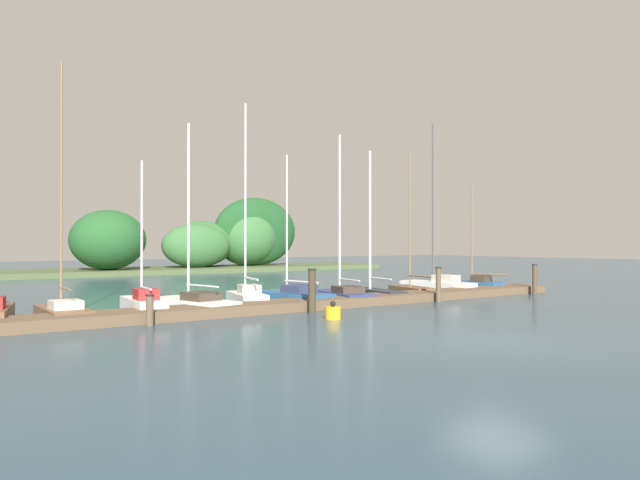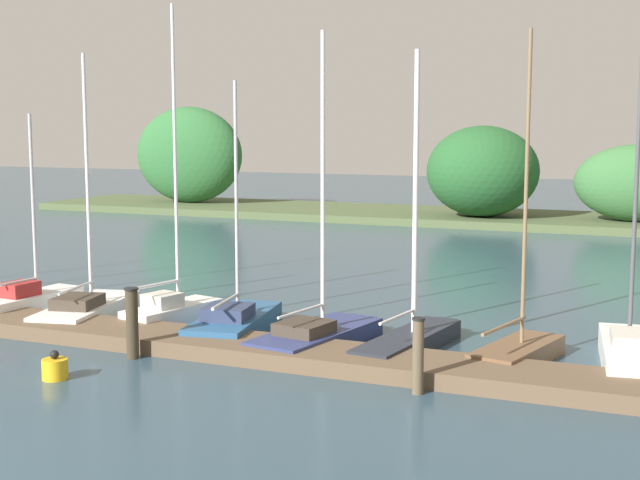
# 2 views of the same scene
# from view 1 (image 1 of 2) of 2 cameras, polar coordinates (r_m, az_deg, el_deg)

# --- Properties ---
(ground) EXTENTS (160.00, 160.00, 0.00)m
(ground) POSITION_cam_1_polar(r_m,az_deg,el_deg) (15.35, 16.65, -9.59)
(ground) COLOR #2D4756
(dock_pier) EXTENTS (28.56, 1.80, 0.35)m
(dock_pier) POSITION_cam_1_polar(r_m,az_deg,el_deg) (22.06, -2.21, -6.32)
(dock_pier) COLOR brown
(dock_pier) RESTS_ON ground
(far_shore) EXTENTS (52.55, 8.52, 6.80)m
(far_shore) POSITION_cam_1_polar(r_m,az_deg,el_deg) (50.88, -16.61, -0.25)
(far_shore) COLOR #4C5B38
(far_shore) RESTS_ON ground
(sailboat_2) EXTENTS (1.25, 3.50, 8.37)m
(sailboat_2) POSITION_cam_1_polar(r_m,az_deg,el_deg) (20.60, -23.94, -6.25)
(sailboat_2) COLOR brown
(sailboat_2) RESTS_ON ground
(sailboat_3) EXTENTS (1.18, 3.33, 5.37)m
(sailboat_3) POSITION_cam_1_polar(r_m,az_deg,el_deg) (21.16, -16.99, -5.98)
(sailboat_3) COLOR white
(sailboat_3) RESTS_ON ground
(sailboat_4) EXTENTS (2.17, 4.35, 6.89)m
(sailboat_4) POSITION_cam_1_polar(r_m,az_deg,el_deg) (21.83, -12.49, -5.98)
(sailboat_4) COLOR white
(sailboat_4) RESTS_ON ground
(sailboat_5) EXTENTS (1.55, 3.06, 8.03)m
(sailboat_5) POSITION_cam_1_polar(r_m,az_deg,el_deg) (23.18, -7.24, -5.40)
(sailboat_5) COLOR white
(sailboat_5) RESTS_ON ground
(sailboat_6) EXTENTS (2.04, 4.12, 6.12)m
(sailboat_6) POSITION_cam_1_polar(r_m,az_deg,el_deg) (23.94, -2.98, -5.48)
(sailboat_6) COLOR #285684
(sailboat_6) RESTS_ON ground
(sailboat_7) EXTENTS (2.00, 4.20, 7.15)m
(sailboat_7) POSITION_cam_1_polar(r_m,az_deg,el_deg) (24.98, 2.13, -5.27)
(sailboat_7) COLOR navy
(sailboat_7) RESTS_ON ground
(sailboat_8) EXTENTS (1.44, 4.32, 6.70)m
(sailboat_8) POSITION_cam_1_polar(r_m,az_deg,el_deg) (26.65, 5.05, -4.87)
(sailboat_8) COLOR #232833
(sailboat_8) RESTS_ON ground
(sailboat_9) EXTENTS (1.64, 3.30, 7.04)m
(sailboat_9) POSITION_cam_1_polar(r_m,az_deg,el_deg) (28.26, 8.88, -4.69)
(sailboat_9) COLOR brown
(sailboat_9) RESTS_ON ground
(sailboat_10) EXTENTS (1.64, 4.26, 8.52)m
(sailboat_10) POSITION_cam_1_polar(r_m,az_deg,el_deg) (30.13, 11.29, -4.26)
(sailboat_10) COLOR white
(sailboat_10) RESTS_ON ground
(sailboat_11) EXTENTS (1.61, 3.27, 5.50)m
(sailboat_11) POSITION_cam_1_polar(r_m,az_deg,el_deg) (31.26, 14.86, -4.24)
(sailboat_11) COLOR #285684
(sailboat_11) RESTS_ON ground
(mooring_piling_1) EXTENTS (0.26, 0.26, 0.94)m
(mooring_piling_1) POSITION_cam_1_polar(r_m,az_deg,el_deg) (18.26, -16.34, -6.60)
(mooring_piling_1) COLOR brown
(mooring_piling_1) RESTS_ON ground
(mooring_piling_2) EXTENTS (0.31, 0.31, 1.57)m
(mooring_piling_2) POSITION_cam_1_polar(r_m,az_deg,el_deg) (20.93, -0.79, -4.96)
(mooring_piling_2) COLOR #3D3323
(mooring_piling_2) RESTS_ON ground
(mooring_piling_3) EXTENTS (0.25, 0.25, 1.47)m
(mooring_piling_3) POSITION_cam_1_polar(r_m,az_deg,el_deg) (25.14, 11.52, -4.28)
(mooring_piling_3) COLOR brown
(mooring_piling_3) RESTS_ON ground
(mooring_piling_4) EXTENTS (0.24, 0.24, 1.47)m
(mooring_piling_4) POSITION_cam_1_polar(r_m,az_deg,el_deg) (30.13, 20.27, -3.61)
(mooring_piling_4) COLOR #4C3D28
(mooring_piling_4) RESTS_ON ground
(channel_buoy_0) EXTENTS (0.52, 0.52, 0.59)m
(channel_buoy_0) POSITION_cam_1_polar(r_m,az_deg,el_deg) (19.12, 1.27, -7.10)
(channel_buoy_0) COLOR gold
(channel_buoy_0) RESTS_ON ground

